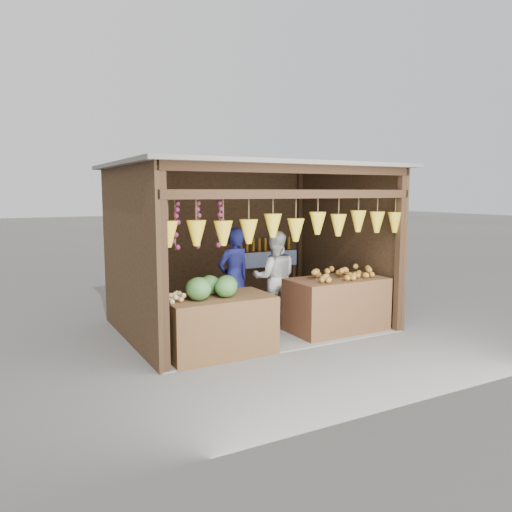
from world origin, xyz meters
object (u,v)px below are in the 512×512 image
Objects in this scene: man_standing at (234,279)px; woman_standing at (275,278)px; counter_left at (218,325)px; counter_right at (336,305)px; vendor_seated at (154,289)px.

woman_standing is (0.77, 0.00, -0.04)m from man_standing.
counter_left is 0.94× the size of woman_standing.
counter_right is 1.70m from man_standing.
man_standing is at bearing 53.80° from counter_left.
counter_right is at bearing 149.02° from woman_standing.
counter_right is 0.93× the size of man_standing.
counter_left is at bearing 41.50° from man_standing.
counter_left is 1.33m from man_standing.
counter_left is 2.14m from counter_right.
vendor_seated is (-2.70, 0.95, 0.35)m from counter_right.
counter_left is at bearing -176.79° from counter_right.
man_standing is (-1.39, 0.89, 0.40)m from counter_right.
counter_left is at bearing 157.92° from vendor_seated.
counter_right is at bearing 134.96° from man_standing.
woman_standing is 2.08m from vendor_seated.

